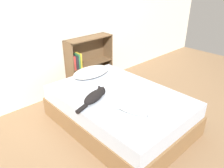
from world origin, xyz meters
The scene contains 7 objects.
ground_plane centered at (0.00, 0.00, 0.00)m, with size 8.00×8.00×0.00m, color #846647.
wall_back centered at (0.00, 1.35, 1.25)m, with size 8.00×0.06×2.50m.
bed centered at (0.00, 0.00, 0.23)m, with size 1.29×1.86×0.47m.
pillow centered at (0.10, 0.72, 0.53)m, with size 0.63×0.36×0.12m.
cat_light centered at (-0.20, -0.40, 0.54)m, with size 0.29×0.60×0.14m.
cat_dark centered at (-0.33, 0.10, 0.53)m, with size 0.55×0.25×0.14m.
bookshelf centered at (0.39, 1.22, 0.48)m, with size 0.88×0.26×0.93m.
Camera 1 is at (-1.78, -1.78, 1.88)m, focal length 35.00 mm.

